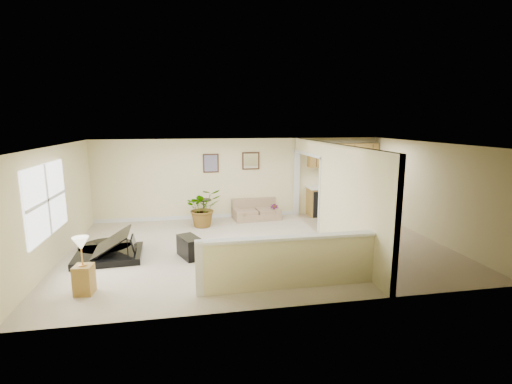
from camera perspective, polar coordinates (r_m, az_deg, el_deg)
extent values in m
plane|color=beige|center=(9.13, 0.47, -8.48)|extent=(9.00, 9.00, 0.00)
cube|color=beige|center=(11.72, -2.27, 2.12)|extent=(9.00, 0.04, 2.50)
cube|color=beige|center=(5.97, 5.91, -6.46)|extent=(9.00, 0.04, 2.50)
cube|color=beige|center=(9.12, -28.53, -1.70)|extent=(0.04, 6.00, 2.50)
cube|color=beige|center=(10.60, 25.14, 0.17)|extent=(0.04, 6.00, 2.50)
cube|color=beige|center=(8.64, 0.49, 7.37)|extent=(9.00, 6.00, 0.04)
cube|color=gray|center=(10.17, 18.31, -6.99)|extent=(2.70, 6.00, 0.01)
cube|color=beige|center=(8.22, 14.51, -1.95)|extent=(0.12, 3.60, 2.50)
cube|color=beige|center=(10.82, 8.17, 6.90)|extent=(0.12, 2.35, 0.40)
cube|color=beige|center=(6.90, 5.36, -10.85)|extent=(3.30, 0.12, 0.95)
cube|color=silver|center=(6.74, 5.43, -6.98)|extent=(3.40, 0.22, 0.05)
cube|color=silver|center=(6.66, -8.72, -11.51)|extent=(0.14, 0.14, 1.00)
cube|color=white|center=(8.61, -29.57, -1.10)|extent=(0.05, 2.15, 1.45)
cube|color=#351F13|center=(11.53, -6.96, 4.42)|extent=(0.48, 0.03, 0.58)
cube|color=#7E5063|center=(11.51, -6.95, 4.41)|extent=(0.40, 0.01, 0.50)
cube|color=#351F13|center=(11.67, -0.81, 4.82)|extent=(0.55, 0.03, 0.55)
cube|color=white|center=(11.65, -0.79, 4.81)|extent=(0.46, 0.01, 0.46)
cube|color=olive|center=(12.47, 13.15, -1.36)|extent=(2.30, 0.60, 0.90)
cube|color=silver|center=(12.38, 13.25, 0.76)|extent=(2.36, 0.65, 0.04)
cube|color=black|center=(12.18, 9.70, -1.62)|extent=(0.60, 0.60, 0.84)
cube|color=olive|center=(12.36, 13.23, 5.57)|extent=(2.30, 0.35, 0.75)
cube|color=black|center=(8.83, -21.97, -4.89)|extent=(1.48, 1.30, 0.29)
cylinder|color=black|center=(9.36, -22.20, -4.04)|extent=(1.20, 1.20, 0.29)
cube|color=silver|center=(8.70, -16.54, -5.03)|extent=(0.27, 0.98, 0.02)
cube|color=black|center=(8.88, -22.58, -3.10)|extent=(1.17, 1.18, 0.66)
cube|color=black|center=(8.56, -10.17, -8.34)|extent=(0.60, 0.79, 0.47)
cube|color=tan|center=(11.65, 0.03, -3.20)|extent=(1.49, 0.95, 0.40)
cube|color=tan|center=(11.85, -0.23, -0.95)|extent=(1.42, 0.34, 0.41)
cube|color=tan|center=(11.49, -3.02, -2.01)|extent=(0.26, 0.81, 0.15)
cube|color=tan|center=(11.71, 3.03, -1.77)|extent=(0.26, 0.81, 0.15)
cylinder|color=black|center=(11.52, -7.98, -4.41)|extent=(0.34, 0.34, 0.03)
cylinder|color=black|center=(11.44, -8.02, -2.84)|extent=(0.03, 0.03, 0.66)
cylinder|color=black|center=(11.37, -8.06, -1.22)|extent=(0.47, 0.47, 0.03)
cylinder|color=black|center=(10.97, -8.05, -4.65)|extent=(0.32, 0.32, 0.22)
imported|color=#18511A|center=(10.86, -8.11, -2.37)|extent=(1.17, 1.07, 1.12)
cylinder|color=black|center=(11.67, 2.78, -3.76)|extent=(0.24, 0.24, 0.17)
imported|color=#18511A|center=(11.64, 2.79, -3.04)|extent=(0.29, 0.29, 0.47)
cube|color=olive|center=(7.39, -24.94, -12.12)|extent=(0.34, 0.34, 0.53)
cylinder|color=gold|center=(7.29, -25.11, -10.14)|extent=(0.14, 0.14, 0.02)
cylinder|color=gold|center=(7.23, -25.22, -8.83)|extent=(0.03, 0.03, 0.35)
cone|color=#F7EEC9|center=(7.17, -25.36, -7.17)|extent=(0.28, 0.28, 0.23)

